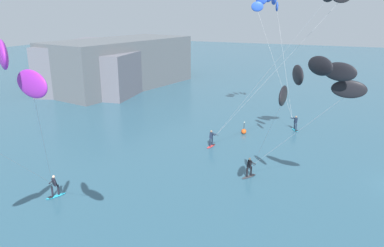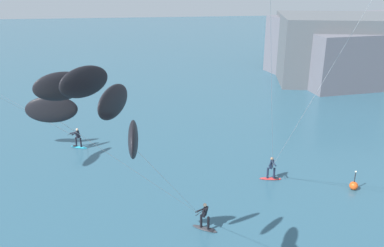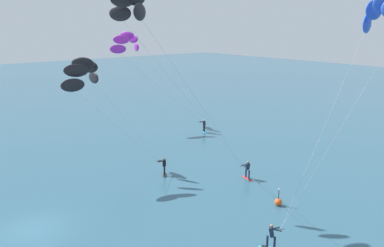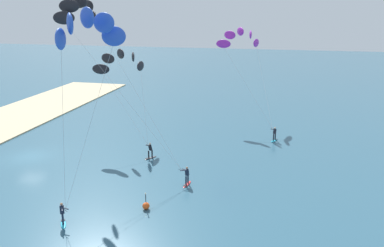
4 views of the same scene
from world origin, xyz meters
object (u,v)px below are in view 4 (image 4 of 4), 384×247
kitesurfer_mid_water (122,64)px  marker_buoy (146,206)px  kitesurfer_downwind (241,41)px  kitesurfer_nearshore (84,17)px  kitesurfer_far_out (86,41)px

kitesurfer_mid_water → marker_buoy: (15.32, 7.87, -8.62)m
kitesurfer_downwind → kitesurfer_mid_water: bearing=-43.3°
kitesurfer_nearshore → kitesurfer_downwind: (-20.85, 11.64, -3.40)m
kitesurfer_nearshore → kitesurfer_mid_water: (-8.34, -0.15, -5.20)m
marker_buoy → kitesurfer_nearshore: bearing=-132.1°
kitesurfer_nearshore → kitesurfer_far_out: kitesurfer_nearshore is taller
kitesurfer_far_out → kitesurfer_nearshore: bearing=-152.3°
kitesurfer_nearshore → marker_buoy: kitesurfer_nearshore is taller
kitesurfer_nearshore → kitesurfer_far_out: 15.05m
kitesurfer_mid_water → marker_buoy: 19.26m
kitesurfer_nearshore → kitesurfer_far_out: (13.29, 6.98, -0.97)m
kitesurfer_far_out → marker_buoy: size_ratio=10.81×
kitesurfer_nearshore → kitesurfer_downwind: 24.12m
kitesurfer_far_out → kitesurfer_downwind: 34.55m
kitesurfer_far_out → kitesurfer_downwind: (-34.14, 4.66, -2.43)m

